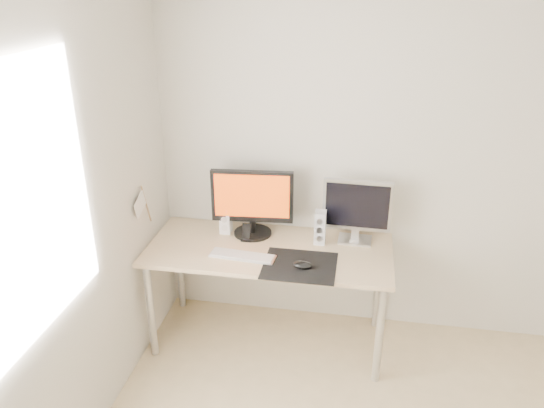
{
  "coord_description": "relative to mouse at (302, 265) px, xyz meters",
  "views": [
    {
      "loc": [
        -0.38,
        -1.63,
        2.39
      ],
      "look_at": [
        -0.93,
        1.46,
        1.01
      ],
      "focal_mm": 35.0,
      "sensor_mm": 36.0,
      "label": 1
    }
  ],
  "objects": [
    {
      "name": "pennant",
      "position": [
        -1.04,
        0.08,
        0.29
      ],
      "size": [
        0.01,
        0.23,
        0.29
      ],
      "color": "#A57F54",
      "rests_on": "wall_left"
    },
    {
      "name": "wall_back",
      "position": [
        0.68,
        0.59,
        0.5
      ],
      "size": [
        3.5,
        0.0,
        3.5
      ],
      "primitive_type": "plane",
      "rotation": [
        1.57,
        0.0,
        0.0
      ],
      "color": "silver",
      "rests_on": "ground"
    },
    {
      "name": "speaker_right",
      "position": [
        0.07,
        0.35,
        0.09
      ],
      "size": [
        0.07,
        0.09,
        0.23
      ],
      "color": "white",
      "rests_on": "desk"
    },
    {
      "name": "keyboard",
      "position": [
        -0.39,
        0.08,
        -0.02
      ],
      "size": [
        0.43,
        0.16,
        0.02
      ],
      "color": "silver",
      "rests_on": "desk"
    },
    {
      "name": "wall_left",
      "position": [
        -1.07,
        -1.16,
        0.5
      ],
      "size": [
        0.0,
        3.5,
        3.5
      ],
      "primitive_type": "plane",
      "rotation": [
        1.57,
        0.0,
        1.57
      ],
      "color": "silver",
      "rests_on": "ground"
    },
    {
      "name": "second_monitor",
      "position": [
        0.3,
        0.42,
        0.22
      ],
      "size": [
        0.45,
        0.17,
        0.43
      ],
      "color": "silver",
      "rests_on": "desk"
    },
    {
      "name": "window_pane",
      "position": [
        -1.05,
        -1.16,
        0.75
      ],
      "size": [
        0.0,
        1.3,
        1.3
      ],
      "primitive_type": "plane",
      "rotation": [
        0.0,
        1.57,
        0.0
      ],
      "color": "white",
      "rests_on": "wall_left"
    },
    {
      "name": "desk",
      "position": [
        -0.25,
        0.22,
        -0.1
      ],
      "size": [
        1.6,
        0.7,
        0.73
      ],
      "color": "#D1B587",
      "rests_on": "ground"
    },
    {
      "name": "speaker_left",
      "position": [
        -0.58,
        0.4,
        0.09
      ],
      "size": [
        0.07,
        0.09,
        0.23
      ],
      "color": "white",
      "rests_on": "desk"
    },
    {
      "name": "mouse",
      "position": [
        0.0,
        0.0,
        0.0
      ],
      "size": [
        0.12,
        0.07,
        0.04
      ],
      "primitive_type": "ellipsoid",
      "color": "black",
      "rests_on": "mousepad"
    },
    {
      "name": "main_monitor",
      "position": [
        -0.39,
        0.4,
        0.23
      ],
      "size": [
        0.55,
        0.28,
        0.47
      ],
      "color": "black",
      "rests_on": "desk"
    },
    {
      "name": "mousepad",
      "position": [
        -0.02,
        0.03,
        -0.02
      ],
      "size": [
        0.45,
        0.4,
        0.0
      ],
      "primitive_type": "cube",
      "color": "black",
      "rests_on": "desk"
    },
    {
      "name": "phone_dock",
      "position": [
        -0.42,
        0.3,
        0.01
      ],
      "size": [
        0.07,
        0.06,
        0.12
      ],
      "color": "black",
      "rests_on": "desk"
    }
  ]
}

